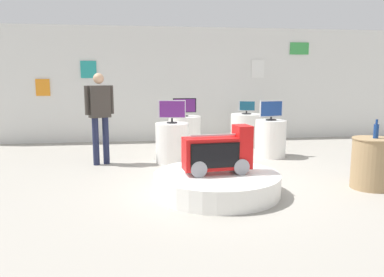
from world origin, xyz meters
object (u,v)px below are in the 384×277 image
shopper_browsing_near_truck (100,111)px  main_display_pedestal (217,183)px  tv_on_center_rear (247,107)px  display_pedestal_far_right (185,133)px  bottle_on_side_table (376,131)px  display_pedestal_center_rear (246,130)px  tv_on_right_rear (172,110)px  side_table_round (371,163)px  tv_on_far_right (185,106)px  display_pedestal_left_rear (270,139)px  novelty_firetruck_tv (218,154)px  display_pedestal_right_rear (172,143)px  tv_on_left_rear (271,110)px

shopper_browsing_near_truck → main_display_pedestal: bearing=-49.2°
main_display_pedestal → tv_on_center_rear: 4.13m
display_pedestal_far_right → bottle_on_side_table: (2.44, -3.50, 0.49)m
display_pedestal_center_rear → tv_on_right_rear: (-1.96, -1.64, 0.64)m
side_table_round → tv_on_far_right: bearing=124.9°
tv_on_right_rear → shopper_browsing_near_truck: 1.37m
display_pedestal_center_rear → tv_on_center_rear: bearing=-71.9°
main_display_pedestal → display_pedestal_left_rear: display_pedestal_left_rear is taller
novelty_firetruck_tv → display_pedestal_center_rear: (1.48, 3.77, -0.19)m
tv_on_center_rear → side_table_round: size_ratio=0.50×
tv_on_center_rear → side_table_round: 3.94m
side_table_round → shopper_browsing_near_truck: 4.77m
display_pedestal_far_right → tv_on_center_rear: bearing=12.0°
novelty_firetruck_tv → tv_on_right_rear: tv_on_right_rear is taller
display_pedestal_center_rear → tv_on_far_right: (-1.57, -0.34, 0.62)m
display_pedestal_right_rear → display_pedestal_far_right: size_ratio=1.00×
shopper_browsing_near_truck → display_pedestal_left_rear: bearing=4.1°
main_display_pedestal → display_pedestal_center_rear: (1.50, 3.76, 0.24)m
main_display_pedestal → tv_on_center_rear: size_ratio=4.71×
display_pedestal_right_rear → side_table_round: bearing=-37.8°
display_pedestal_left_rear → tv_on_right_rear: (-2.10, -0.25, 0.64)m
main_display_pedestal → side_table_round: size_ratio=2.36×
display_pedestal_left_rear → tv_on_right_rear: bearing=-173.3°
novelty_firetruck_tv → side_table_round: novelty_firetruck_tv is taller
display_pedestal_far_right → bottle_on_side_table: size_ratio=2.76×
display_pedestal_center_rear → tv_on_far_right: tv_on_far_right is taller
tv_on_left_rear → display_pedestal_left_rear: bearing=77.7°
bottle_on_side_table → shopper_browsing_near_truck: (-4.21, 2.20, 0.14)m
bottle_on_side_table → shopper_browsing_near_truck: 4.75m
tv_on_right_rear → bottle_on_side_table: (2.84, -2.20, -0.15)m
tv_on_far_right → shopper_browsing_near_truck: bearing=-143.8°
tv_on_left_rear → tv_on_center_rear: tv_on_left_rear is taller
tv_on_right_rear → bottle_on_side_table: tv_on_right_rear is taller
tv_on_left_rear → main_display_pedestal: bearing=-124.5°
display_pedestal_center_rear → display_pedestal_right_rear: size_ratio=1.00×
display_pedestal_right_rear → side_table_round: 3.57m
display_pedestal_left_rear → tv_on_far_right: (-1.70, 1.05, 0.62)m
tv_on_far_right → side_table_round: tv_on_far_right is taller
main_display_pedestal → display_pedestal_left_rear: (1.63, 2.38, 0.24)m
bottle_on_side_table → tv_on_center_rear: bearing=102.9°
tv_on_right_rear → shopper_browsing_near_truck: bearing=180.0°
display_pedestal_left_rear → shopper_browsing_near_truck: 3.53m
tv_on_left_rear → side_table_round: 2.60m
novelty_firetruck_tv → tv_on_left_rear: (1.61, 2.38, 0.42)m
side_table_round → display_pedestal_right_rear: bearing=142.2°
bottle_on_side_table → shopper_browsing_near_truck: shopper_browsing_near_truck is taller
tv_on_right_rear → display_pedestal_far_right: (0.40, 1.30, -0.64)m
side_table_round → main_display_pedestal: bearing=178.8°
novelty_firetruck_tv → side_table_round: (2.34, -0.05, -0.19)m
tv_on_center_rear → tv_on_far_right: size_ratio=0.72×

